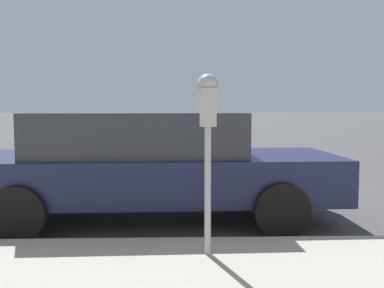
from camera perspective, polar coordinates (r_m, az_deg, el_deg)
name	(u,v)px	position (r m, az deg, el deg)	size (l,w,h in m)	color
ground_plane	(151,205)	(6.91, -5.28, -7.74)	(220.00, 220.00, 0.00)	#424244
parking_meter	(208,117)	(4.03, 2.03, 3.46)	(0.21, 0.19, 1.64)	gray
car_navy	(149,164)	(5.88, -5.50, -2.48)	(2.10, 4.79, 1.42)	#14193D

